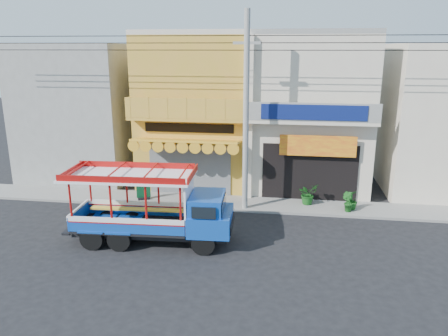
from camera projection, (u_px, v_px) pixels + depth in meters
name	position (u px, v px, depth m)	size (l,w,h in m)	color
ground	(261.00, 241.00, 17.31)	(90.00, 90.00, 0.00)	black
sidewalk	(267.00, 205.00, 21.11)	(30.00, 2.00, 0.12)	slate
shophouse_left	(201.00, 109.00, 24.36)	(6.00, 7.50, 8.24)	gold
shophouse_right	(310.00, 111.00, 23.51)	(6.00, 6.75, 8.24)	beige
party_pilaster	(249.00, 121.00, 21.00)	(0.35, 0.30, 8.00)	beige
filler_building_left	(83.00, 111.00, 25.48)	(6.00, 6.00, 7.60)	gray
filler_building_right	(446.00, 119.00, 22.64)	(6.00, 6.00, 7.60)	beige
utility_pole	(249.00, 103.00, 19.23)	(28.00, 0.26, 9.00)	gray
songthaew_truck	(163.00, 208.00, 16.79)	(6.48, 2.40, 2.98)	black
green_sign	(143.00, 191.00, 21.60)	(0.66, 0.53, 1.05)	black
potted_plant_a	(308.00, 194.00, 20.94)	(0.92, 0.79, 1.02)	#154C16
potted_plant_b	(348.00, 202.00, 20.01)	(0.50, 0.40, 0.90)	#154C16
potted_plant_c	(352.00, 200.00, 20.26)	(0.51, 0.51, 0.91)	#154C16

